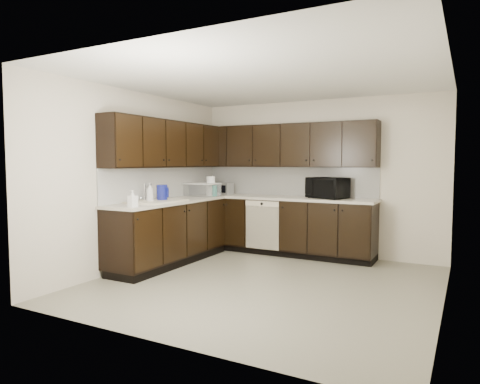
# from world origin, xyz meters

# --- Properties ---
(floor) EXTENTS (4.00, 4.00, 0.00)m
(floor) POSITION_xyz_m (0.00, 0.00, 0.00)
(floor) COLOR gray
(floor) RESTS_ON ground
(ceiling) EXTENTS (4.00, 4.00, 0.00)m
(ceiling) POSITION_xyz_m (0.00, 0.00, 2.50)
(ceiling) COLOR white
(ceiling) RESTS_ON wall_back
(wall_back) EXTENTS (4.00, 0.02, 2.50)m
(wall_back) POSITION_xyz_m (0.00, 2.00, 1.25)
(wall_back) COLOR beige
(wall_back) RESTS_ON floor
(wall_left) EXTENTS (0.02, 4.00, 2.50)m
(wall_left) POSITION_xyz_m (-2.00, 0.00, 1.25)
(wall_left) COLOR beige
(wall_left) RESTS_ON floor
(wall_right) EXTENTS (0.02, 4.00, 2.50)m
(wall_right) POSITION_xyz_m (2.00, 0.00, 1.25)
(wall_right) COLOR beige
(wall_right) RESTS_ON floor
(wall_front) EXTENTS (4.00, 0.02, 2.50)m
(wall_front) POSITION_xyz_m (0.00, -2.00, 1.25)
(wall_front) COLOR beige
(wall_front) RESTS_ON floor
(lower_cabinets) EXTENTS (3.00, 2.80, 0.90)m
(lower_cabinets) POSITION_xyz_m (-1.01, 1.11, 0.41)
(lower_cabinets) COLOR black
(lower_cabinets) RESTS_ON floor
(countertop) EXTENTS (3.03, 2.83, 0.04)m
(countertop) POSITION_xyz_m (-1.01, 1.11, 0.92)
(countertop) COLOR #B7AFA0
(countertop) RESTS_ON lower_cabinets
(backsplash) EXTENTS (3.00, 2.80, 0.48)m
(backsplash) POSITION_xyz_m (-1.22, 1.32, 1.18)
(backsplash) COLOR white
(backsplash) RESTS_ON countertop
(upper_cabinets) EXTENTS (3.00, 2.80, 0.70)m
(upper_cabinets) POSITION_xyz_m (-1.10, 1.20, 1.77)
(upper_cabinets) COLOR black
(upper_cabinets) RESTS_ON wall_back
(dishwasher) EXTENTS (0.58, 0.04, 0.78)m
(dishwasher) POSITION_xyz_m (-0.70, 1.41, 0.55)
(dishwasher) COLOR beige
(dishwasher) RESTS_ON lower_cabinets
(sink) EXTENTS (0.54, 0.82, 0.42)m
(sink) POSITION_xyz_m (-1.68, -0.01, 0.88)
(sink) COLOR beige
(sink) RESTS_ON countertop
(microwave) EXTENTS (0.68, 0.55, 0.32)m
(microwave) POSITION_xyz_m (0.26, 1.73, 1.10)
(microwave) COLOR black
(microwave) RESTS_ON countertop
(soap_bottle_a) EXTENTS (0.11, 0.11, 0.21)m
(soap_bottle_a) POSITION_xyz_m (-1.49, -0.70, 1.05)
(soap_bottle_a) COLOR gray
(soap_bottle_a) RESTS_ON countertop
(soap_bottle_b) EXTENTS (0.11, 0.11, 0.27)m
(soap_bottle_b) POSITION_xyz_m (-1.76, -0.05, 1.08)
(soap_bottle_b) COLOR gray
(soap_bottle_b) RESTS_ON countertop
(toaster_oven) EXTENTS (0.32, 0.24, 0.20)m
(toaster_oven) POSITION_xyz_m (-1.59, 1.68, 1.04)
(toaster_oven) COLOR #B6B6B9
(toaster_oven) RESTS_ON countertop
(storage_bin) EXTENTS (0.59, 0.49, 0.21)m
(storage_bin) POSITION_xyz_m (-1.71, 1.19, 1.04)
(storage_bin) COLOR silver
(storage_bin) RESTS_ON countertop
(blue_pitcher) EXTENTS (0.18, 0.18, 0.24)m
(blue_pitcher) POSITION_xyz_m (-1.69, 0.13, 1.06)
(blue_pitcher) COLOR navy
(blue_pitcher) RESTS_ON countertop
(teal_tumbler) EXTENTS (0.09, 0.09, 0.18)m
(teal_tumbler) POSITION_xyz_m (-1.52, 1.29, 1.03)
(teal_tumbler) COLOR #0C8A77
(teal_tumbler) RESTS_ON countertop
(paper_towel_roll) EXTENTS (0.16, 0.16, 0.32)m
(paper_towel_roll) POSITION_xyz_m (-1.63, 1.35, 1.10)
(paper_towel_roll) COLOR white
(paper_towel_roll) RESTS_ON countertop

